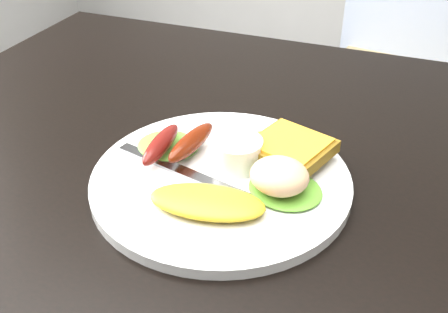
% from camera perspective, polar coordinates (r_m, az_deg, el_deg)
% --- Properties ---
extents(dining_table, '(1.20, 0.80, 0.04)m').
position_cam_1_polar(dining_table, '(0.64, 9.66, -3.25)').
color(dining_table, black).
rests_on(dining_table, ground).
extents(dining_chair, '(0.46, 0.46, 0.05)m').
position_cam_1_polar(dining_chair, '(1.59, 18.22, 7.40)').
color(dining_chair, tan).
rests_on(dining_chair, ground).
extents(person, '(0.56, 0.45, 1.35)m').
position_cam_1_polar(person, '(1.40, 1.65, 15.65)').
color(person, navy).
rests_on(person, ground).
extents(plate, '(0.29, 0.29, 0.01)m').
position_cam_1_polar(plate, '(0.60, -0.35, -2.57)').
color(plate, white).
rests_on(plate, dining_table).
extents(lettuce_left, '(0.08, 0.07, 0.01)m').
position_cam_1_polar(lettuce_left, '(0.64, -6.10, 1.22)').
color(lettuce_left, '#378426').
rests_on(lettuce_left, plate).
extents(lettuce_right, '(0.10, 0.10, 0.01)m').
position_cam_1_polar(lettuce_right, '(0.57, 6.67, -3.56)').
color(lettuce_right, '#548F2C').
rests_on(lettuce_right, plate).
extents(omelette, '(0.13, 0.08, 0.02)m').
position_cam_1_polar(omelette, '(0.54, -1.85, -4.96)').
color(omelette, gold).
rests_on(omelette, plate).
extents(sausage_a, '(0.03, 0.09, 0.02)m').
position_cam_1_polar(sausage_a, '(0.62, -6.88, 1.35)').
color(sausage_a, maroon).
rests_on(sausage_a, lettuce_left).
extents(sausage_b, '(0.03, 0.09, 0.02)m').
position_cam_1_polar(sausage_b, '(0.62, -3.58, 1.58)').
color(sausage_b, '#5E260F').
rests_on(sausage_b, lettuce_left).
extents(ramekin, '(0.07, 0.07, 0.03)m').
position_cam_1_polar(ramekin, '(0.60, 1.47, 0.40)').
color(ramekin, white).
rests_on(ramekin, plate).
extents(toast_a, '(0.09, 0.09, 0.01)m').
position_cam_1_polar(toast_a, '(0.63, 5.17, 0.81)').
color(toast_a, olive).
rests_on(toast_a, plate).
extents(toast_b, '(0.11, 0.11, 0.01)m').
position_cam_1_polar(toast_b, '(0.61, 7.20, 0.84)').
color(toast_b, olive).
rests_on(toast_b, toast_a).
extents(potato_salad, '(0.07, 0.07, 0.03)m').
position_cam_1_polar(potato_salad, '(0.56, 6.05, -2.11)').
color(potato_salad, '#F9ECB7').
rests_on(potato_salad, lettuce_right).
extents(fork, '(0.18, 0.06, 0.00)m').
position_cam_1_polar(fork, '(0.60, -4.72, -1.56)').
color(fork, '#ADAFB7').
rests_on(fork, plate).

